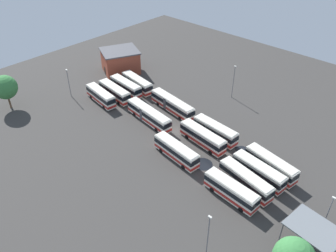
{
  "coord_description": "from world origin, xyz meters",
  "views": [
    {
      "loc": [
        40.77,
        -45.98,
        44.91
      ],
      "look_at": [
        -1.19,
        -0.86,
        1.52
      ],
      "focal_mm": 36.37,
      "sensor_mm": 36.0,
      "label": 1
    }
  ],
  "objects_px": {
    "bus_row0_slot1": "(115,92)",
    "lamp_post_far_corner": "(208,234)",
    "bus_row3_slot1": "(246,180)",
    "lamp_post_near_entrance": "(233,81)",
    "bus_row0_slot2": "(126,87)",
    "bus_row3_slot2": "(259,172)",
    "bus_row3_slot3": "(271,165)",
    "tree_north_edge": "(5,87)",
    "lamp_post_mid_lot": "(328,212)",
    "bus_row1_slot1": "(149,115)",
    "bus_row2_slot0": "(176,151)",
    "maintenance_shelter": "(314,229)",
    "bus_row2_slot2": "(203,137)",
    "bus_row0_slot3": "(137,83)",
    "bus_row3_slot0": "(231,191)",
    "depot_building": "(120,61)",
    "bus_row2_slot3": "(215,131)",
    "bus_row0_slot0": "(101,96)",
    "bus_row1_slot3": "(172,104)",
    "lamp_post_by_building": "(69,82)"
  },
  "relations": [
    {
      "from": "bus_row0_slot1",
      "to": "lamp_post_far_corner",
      "type": "distance_m",
      "value": 49.83
    },
    {
      "from": "bus_row3_slot1",
      "to": "lamp_post_near_entrance",
      "type": "height_order",
      "value": "lamp_post_near_entrance"
    },
    {
      "from": "bus_row0_slot2",
      "to": "bus_row3_slot1",
      "type": "relative_size",
      "value": 0.96
    },
    {
      "from": "bus_row3_slot1",
      "to": "bus_row3_slot2",
      "type": "distance_m",
      "value": 3.65
    },
    {
      "from": "bus_row0_slot2",
      "to": "bus_row3_slot3",
      "type": "relative_size",
      "value": 0.98
    },
    {
      "from": "tree_north_edge",
      "to": "lamp_post_mid_lot",
      "type": "bearing_deg",
      "value": 12.94
    },
    {
      "from": "bus_row1_slot1",
      "to": "bus_row2_slot0",
      "type": "xyz_separation_m",
      "value": [
        13.39,
        -5.41,
        -0.0
      ]
    },
    {
      "from": "maintenance_shelter",
      "to": "bus_row2_slot2",
      "type": "bearing_deg",
      "value": 162.57
    },
    {
      "from": "lamp_post_mid_lot",
      "to": "bus_row0_slot3",
      "type": "bearing_deg",
      "value": 168.45
    },
    {
      "from": "bus_row3_slot1",
      "to": "maintenance_shelter",
      "type": "height_order",
      "value": "maintenance_shelter"
    },
    {
      "from": "maintenance_shelter",
      "to": "lamp_post_near_entrance",
      "type": "height_order",
      "value": "lamp_post_near_entrance"
    },
    {
      "from": "bus_row1_slot1",
      "to": "bus_row3_slot0",
      "type": "distance_m",
      "value": 28.41
    },
    {
      "from": "bus_row0_slot2",
      "to": "lamp_post_near_entrance",
      "type": "height_order",
      "value": "lamp_post_near_entrance"
    },
    {
      "from": "depot_building",
      "to": "lamp_post_mid_lot",
      "type": "bearing_deg",
      "value": -13.08
    },
    {
      "from": "bus_row0_slot2",
      "to": "maintenance_shelter",
      "type": "relative_size",
      "value": 1.31
    },
    {
      "from": "bus_row3_slot0",
      "to": "lamp_post_near_entrance",
      "type": "relative_size",
      "value": 1.17
    },
    {
      "from": "bus_row0_slot1",
      "to": "bus_row2_slot2",
      "type": "distance_m",
      "value": 28.52
    },
    {
      "from": "bus_row2_slot3",
      "to": "bus_row3_slot3",
      "type": "height_order",
      "value": "same"
    },
    {
      "from": "bus_row3_slot1",
      "to": "bus_row3_slot2",
      "type": "relative_size",
      "value": 1.03
    },
    {
      "from": "bus_row2_slot3",
      "to": "bus_row3_slot1",
      "type": "height_order",
      "value": "same"
    },
    {
      "from": "bus_row2_slot0",
      "to": "tree_north_edge",
      "type": "distance_m",
      "value": 45.14
    },
    {
      "from": "bus_row3_slot2",
      "to": "depot_building",
      "type": "distance_m",
      "value": 54.99
    },
    {
      "from": "bus_row3_slot0",
      "to": "bus_row0_slot1",
      "type": "bearing_deg",
      "value": 168.37
    },
    {
      "from": "bus_row0_slot2",
      "to": "bus_row0_slot0",
      "type": "bearing_deg",
      "value": -97.14
    },
    {
      "from": "depot_building",
      "to": "lamp_post_mid_lot",
      "type": "distance_m",
      "value": 68.89
    },
    {
      "from": "bus_row0_slot2",
      "to": "lamp_post_mid_lot",
      "type": "distance_m",
      "value": 56.85
    },
    {
      "from": "bus_row1_slot1",
      "to": "bus_row3_slot1",
      "type": "distance_m",
      "value": 28.17
    },
    {
      "from": "bus_row0_slot3",
      "to": "bus_row1_slot1",
      "type": "xyz_separation_m",
      "value": [
        13.41,
        -8.75,
        0.0
      ]
    },
    {
      "from": "bus_row3_slot3",
      "to": "depot_building",
      "type": "distance_m",
      "value": 55.03
    },
    {
      "from": "bus_row1_slot3",
      "to": "lamp_post_far_corner",
      "type": "height_order",
      "value": "lamp_post_far_corner"
    },
    {
      "from": "bus_row1_slot3",
      "to": "bus_row2_slot3",
      "type": "distance_m",
      "value": 14.24
    },
    {
      "from": "bus_row2_slot0",
      "to": "tree_north_edge",
      "type": "relative_size",
      "value": 1.28
    },
    {
      "from": "bus_row3_slot1",
      "to": "lamp_post_far_corner",
      "type": "distance_m",
      "value": 16.18
    },
    {
      "from": "bus_row0_slot3",
      "to": "bus_row2_slot2",
      "type": "xyz_separation_m",
      "value": [
        27.79,
        -6.98,
        0.0
      ]
    },
    {
      "from": "bus_row2_slot2",
      "to": "lamp_post_far_corner",
      "type": "relative_size",
      "value": 1.37
    },
    {
      "from": "bus_row3_slot0",
      "to": "bus_row2_slot0",
      "type": "bearing_deg",
      "value": 173.59
    },
    {
      "from": "bus_row2_slot0",
      "to": "maintenance_shelter",
      "type": "relative_size",
      "value": 1.34
    },
    {
      "from": "bus_row3_slot2",
      "to": "lamp_post_mid_lot",
      "type": "relative_size",
      "value": 1.49
    },
    {
      "from": "bus_row0_slot3",
      "to": "lamp_post_by_building",
      "type": "relative_size",
      "value": 1.47
    },
    {
      "from": "bus_row0_slot1",
      "to": "bus_row0_slot2",
      "type": "relative_size",
      "value": 1.03
    },
    {
      "from": "lamp_post_mid_lot",
      "to": "lamp_post_far_corner",
      "type": "xyz_separation_m",
      "value": [
        -10.81,
        -16.16,
        0.54
      ]
    },
    {
      "from": "bus_row3_slot0",
      "to": "lamp_post_near_entrance",
      "type": "xyz_separation_m",
      "value": [
        -19.8,
        29.54,
        3.02
      ]
    },
    {
      "from": "bus_row0_slot0",
      "to": "bus_row0_slot3",
      "type": "height_order",
      "value": "same"
    },
    {
      "from": "bus_row3_slot0",
      "to": "bus_row2_slot3",
      "type": "bearing_deg",
      "value": 135.35
    },
    {
      "from": "bus_row0_slot3",
      "to": "lamp_post_mid_lot",
      "type": "relative_size",
      "value": 1.53
    },
    {
      "from": "depot_building",
      "to": "bus_row2_slot3",
      "type": "bearing_deg",
      "value": -10.76
    },
    {
      "from": "bus_row3_slot1",
      "to": "lamp_post_far_corner",
      "type": "xyz_separation_m",
      "value": [
        3.28,
        -15.6,
        2.76
      ]
    },
    {
      "from": "bus_row3_slot2",
      "to": "lamp_post_far_corner",
      "type": "xyz_separation_m",
      "value": [
        2.77,
        -19.21,
        2.77
      ]
    },
    {
      "from": "bus_row0_slot3",
      "to": "bus_row3_slot1",
      "type": "bearing_deg",
      "value": -16.02
    },
    {
      "from": "bus_row1_slot3",
      "to": "bus_row2_slot0",
      "type": "relative_size",
      "value": 1.25
    }
  ]
}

